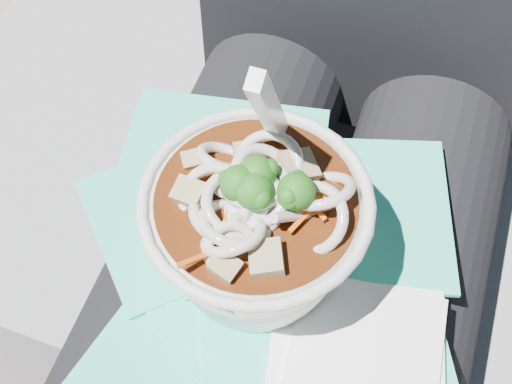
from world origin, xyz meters
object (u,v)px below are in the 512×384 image
(stone_ledge, at_px, (313,291))
(plastic_bag, at_px, (257,260))
(lap, at_px, (290,292))
(person_body, at_px, (320,197))
(udon_bowl, at_px, (256,224))

(stone_ledge, xyz_separation_m, plastic_bag, (-0.03, -0.17, 0.39))
(stone_ledge, relative_size, lap, 2.08)
(person_body, relative_size, udon_bowl, 4.79)
(lap, bearing_deg, plastic_bag, -140.37)
(person_body, bearing_deg, udon_bowl, -101.47)
(person_body, xyz_separation_m, udon_bowl, (-0.02, -0.12, 0.13))
(lap, relative_size, udon_bowl, 2.31)
(udon_bowl, bearing_deg, person_body, 78.53)
(lap, height_order, plastic_bag, plastic_bag)
(lap, relative_size, plastic_bag, 1.27)
(stone_ledge, height_order, lap, lap)
(stone_ledge, relative_size, udon_bowl, 4.82)
(stone_ledge, distance_m, udon_bowl, 0.49)
(stone_ledge, bearing_deg, plastic_bag, -98.39)
(udon_bowl, bearing_deg, stone_ledge, 82.23)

